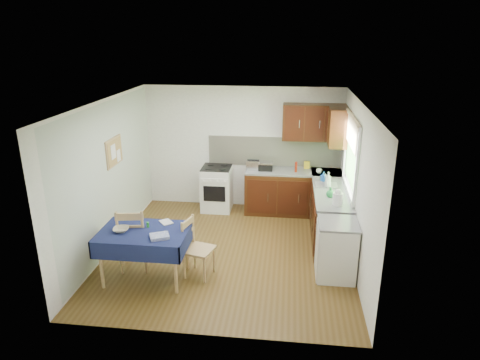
# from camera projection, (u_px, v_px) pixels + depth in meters

# --- Properties ---
(floor) EXTENTS (4.20, 4.20, 0.00)m
(floor) POSITION_uv_depth(u_px,v_px,m) (229.00, 252.00, 7.19)
(floor) COLOR #543A16
(floor) RESTS_ON ground
(ceiling) EXTENTS (4.00, 4.20, 0.02)m
(ceiling) POSITION_uv_depth(u_px,v_px,m) (227.00, 103.00, 6.37)
(ceiling) COLOR white
(ceiling) RESTS_ON wall_back
(wall_back) EXTENTS (4.00, 0.02, 2.50)m
(wall_back) POSITION_uv_depth(u_px,v_px,m) (243.00, 148.00, 8.75)
(wall_back) COLOR white
(wall_back) RESTS_ON ground
(wall_front) EXTENTS (4.00, 0.02, 2.50)m
(wall_front) POSITION_uv_depth(u_px,v_px,m) (201.00, 243.00, 4.81)
(wall_front) COLOR white
(wall_front) RESTS_ON ground
(wall_left) EXTENTS (0.02, 4.20, 2.50)m
(wall_left) POSITION_uv_depth(u_px,v_px,m) (107.00, 177.00, 7.00)
(wall_left) COLOR silver
(wall_left) RESTS_ON ground
(wall_right) EXTENTS (0.02, 4.20, 2.50)m
(wall_right) POSITION_uv_depth(u_px,v_px,m) (357.00, 187.00, 6.56)
(wall_right) COLOR white
(wall_right) RESTS_ON ground
(base_cabinets) EXTENTS (1.90, 2.30, 0.86)m
(base_cabinets) POSITION_uv_depth(u_px,v_px,m) (309.00, 204.00, 8.08)
(base_cabinets) COLOR black
(base_cabinets) RESTS_ON ground
(worktop_back) EXTENTS (1.90, 0.60, 0.04)m
(worktop_back) POSITION_uv_depth(u_px,v_px,m) (294.00, 171.00, 8.47)
(worktop_back) COLOR slate
(worktop_back) RESTS_ON base_cabinets
(worktop_right) EXTENTS (0.60, 1.70, 0.04)m
(worktop_right) POSITION_uv_depth(u_px,v_px,m) (332.00, 193.00, 7.32)
(worktop_right) COLOR slate
(worktop_right) RESTS_ON base_cabinets
(worktop_corner) EXTENTS (0.60, 0.60, 0.04)m
(worktop_corner) POSITION_uv_depth(u_px,v_px,m) (327.00, 173.00, 8.40)
(worktop_corner) COLOR slate
(worktop_corner) RESTS_ON base_cabinets
(splashback) EXTENTS (2.70, 0.02, 0.60)m
(splashback) POSITION_uv_depth(u_px,v_px,m) (274.00, 151.00, 8.68)
(splashback) COLOR beige
(splashback) RESTS_ON wall_back
(upper_cabinets) EXTENTS (1.20, 0.85, 0.70)m
(upper_cabinets) POSITION_uv_depth(u_px,v_px,m) (321.00, 124.00, 8.10)
(upper_cabinets) COLOR black
(upper_cabinets) RESTS_ON wall_back
(stove) EXTENTS (0.60, 0.61, 0.92)m
(stove) POSITION_uv_depth(u_px,v_px,m) (217.00, 188.00, 8.78)
(stove) COLOR white
(stove) RESTS_ON ground
(window) EXTENTS (0.04, 1.48, 1.26)m
(window) POSITION_uv_depth(u_px,v_px,m) (351.00, 150.00, 7.08)
(window) COLOR #2E5A25
(window) RESTS_ON wall_right
(fridge) EXTENTS (0.58, 0.60, 0.89)m
(fridge) POSITION_uv_depth(u_px,v_px,m) (336.00, 250.00, 6.34)
(fridge) COLOR white
(fridge) RESTS_ON ground
(corkboard) EXTENTS (0.04, 0.62, 0.47)m
(corkboard) POSITION_uv_depth(u_px,v_px,m) (114.00, 152.00, 7.16)
(corkboard) COLOR tan
(corkboard) RESTS_ON wall_left
(dining_table) EXTENTS (1.28, 0.87, 0.78)m
(dining_table) POSITION_uv_depth(u_px,v_px,m) (144.00, 237.00, 6.21)
(dining_table) COLOR #110F3C
(dining_table) RESTS_ON ground
(chair_far) EXTENTS (0.52, 0.52, 1.03)m
(chair_far) POSITION_uv_depth(u_px,v_px,m) (133.00, 237.00, 6.49)
(chair_far) COLOR tan
(chair_far) RESTS_ON ground
(chair_near) EXTENTS (0.50, 0.50, 0.91)m
(chair_near) POSITION_uv_depth(u_px,v_px,m) (196.00, 246.00, 6.36)
(chair_near) COLOR tan
(chair_near) RESTS_ON ground
(toaster) EXTENTS (0.27, 0.17, 0.21)m
(toaster) POSITION_uv_depth(u_px,v_px,m) (253.00, 165.00, 8.50)
(toaster) COLOR silver
(toaster) RESTS_ON worktop_back
(sandwich_press) EXTENTS (0.28, 0.24, 0.16)m
(sandwich_press) POSITION_uv_depth(u_px,v_px,m) (266.00, 166.00, 8.48)
(sandwich_press) COLOR black
(sandwich_press) RESTS_ON worktop_back
(sauce_bottle) EXTENTS (0.05, 0.05, 0.21)m
(sauce_bottle) POSITION_uv_depth(u_px,v_px,m) (296.00, 167.00, 8.34)
(sauce_bottle) COLOR #AE230D
(sauce_bottle) RESTS_ON worktop_back
(yellow_packet) EXTENTS (0.13, 0.11, 0.14)m
(yellow_packet) POSITION_uv_depth(u_px,v_px,m) (307.00, 165.00, 8.57)
(yellow_packet) COLOR gold
(yellow_packet) RESTS_ON worktop_back
(dish_rack) EXTENTS (0.38, 0.29, 0.18)m
(dish_rack) POSITION_uv_depth(u_px,v_px,m) (326.00, 184.00, 7.63)
(dish_rack) COLOR gray
(dish_rack) RESTS_ON worktop_right
(kettle) EXTENTS (0.16, 0.16, 0.27)m
(kettle) POSITION_uv_depth(u_px,v_px,m) (338.00, 198.00, 6.74)
(kettle) COLOR white
(kettle) RESTS_ON worktop_right
(cup) EXTENTS (0.13, 0.13, 0.09)m
(cup) POSITION_uv_depth(u_px,v_px,m) (319.00, 171.00, 8.29)
(cup) COLOR silver
(cup) RESTS_ON worktop_back
(soap_bottle_a) EXTENTS (0.13, 0.13, 0.28)m
(soap_bottle_a) POSITION_uv_depth(u_px,v_px,m) (328.00, 180.00, 7.50)
(soap_bottle_a) COLOR white
(soap_bottle_a) RESTS_ON worktop_right
(soap_bottle_b) EXTENTS (0.11, 0.11, 0.17)m
(soap_bottle_b) POSITION_uv_depth(u_px,v_px,m) (323.00, 176.00, 7.85)
(soap_bottle_b) COLOR blue
(soap_bottle_b) RESTS_ON worktop_right
(soap_bottle_c) EXTENTS (0.19, 0.19, 0.17)m
(soap_bottle_c) POSITION_uv_depth(u_px,v_px,m) (330.00, 192.00, 7.07)
(soap_bottle_c) COLOR #248541
(soap_bottle_c) RESTS_ON worktop_right
(plate_bowl) EXTENTS (0.27, 0.27, 0.06)m
(plate_bowl) POSITION_uv_depth(u_px,v_px,m) (121.00, 230.00, 6.16)
(plate_bowl) COLOR beige
(plate_bowl) RESTS_ON dining_table
(book) EXTENTS (0.26, 0.26, 0.02)m
(book) POSITION_uv_depth(u_px,v_px,m) (161.00, 223.00, 6.40)
(book) COLOR white
(book) RESTS_ON dining_table
(spice_jar) EXTENTS (0.04, 0.04, 0.08)m
(spice_jar) POSITION_uv_depth(u_px,v_px,m) (148.00, 225.00, 6.28)
(spice_jar) COLOR #23822C
(spice_jar) RESTS_ON dining_table
(tea_towel) EXTENTS (0.32, 0.29, 0.05)m
(tea_towel) POSITION_uv_depth(u_px,v_px,m) (159.00, 236.00, 5.97)
(tea_towel) COLOR #293D97
(tea_towel) RESTS_ON dining_table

